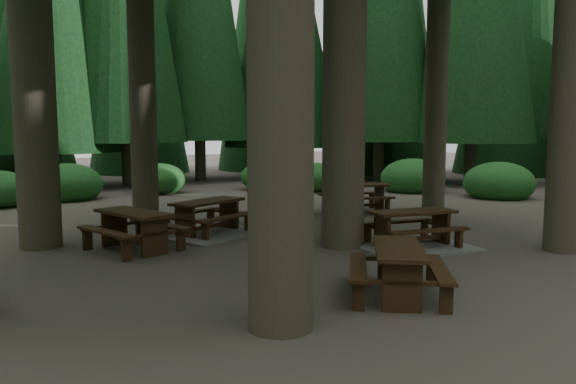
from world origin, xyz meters
TOP-DOWN VIEW (x-y plane):
  - ground at (0.00, 0.00)m, footprint 80.00×80.00m
  - picnic_table_a at (1.88, -0.65)m, footprint 2.52×2.24m
  - picnic_table_b at (-2.78, 2.16)m, footprint 1.77×2.03m
  - picnic_table_c at (-0.84, 2.89)m, footprint 2.74×2.51m
  - picnic_table_d at (4.14, 3.67)m, footprint 2.24×2.04m
  - picnic_table_e at (-0.77, -2.88)m, footprint 2.08×2.12m
  - shrub_ring at (0.70, 0.75)m, footprint 23.86×24.64m

SIDE VIEW (x-z plane):
  - ground at x=0.00m, z-range 0.00..0.00m
  - picnic_table_a at x=1.88m, z-range -0.12..0.61m
  - picnic_table_c at x=-0.84m, z-range -0.12..0.63m
  - shrub_ring at x=0.70m, z-range -0.35..1.15m
  - picnic_table_e at x=-0.77m, z-range 0.12..0.83m
  - picnic_table_b at x=-2.78m, z-range 0.12..0.89m
  - picnic_table_d at x=4.14m, z-range 0.13..0.92m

